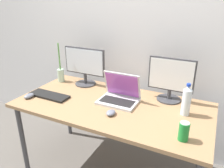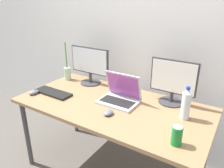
# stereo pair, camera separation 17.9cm
# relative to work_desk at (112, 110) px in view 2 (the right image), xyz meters

# --- Properties ---
(wall_back) EXTENTS (7.00, 0.08, 2.60)m
(wall_back) POSITION_rel_work_desk_xyz_m (0.00, 0.59, 0.62)
(wall_back) COLOR silver
(wall_back) RESTS_ON ground
(work_desk) EXTENTS (1.63, 0.81, 0.74)m
(work_desk) POSITION_rel_work_desk_xyz_m (0.00, 0.00, 0.00)
(work_desk) COLOR #424247
(work_desk) RESTS_ON ground
(monitor_left) EXTENTS (0.44, 0.21, 0.38)m
(monitor_left) POSITION_rel_work_desk_xyz_m (-0.44, 0.27, 0.27)
(monitor_left) COLOR #38383D
(monitor_left) RESTS_ON work_desk
(monitor_center) EXTENTS (0.39, 0.21, 0.38)m
(monitor_center) POSITION_rel_work_desk_xyz_m (0.42, 0.29, 0.26)
(monitor_center) COLOR #38383D
(monitor_center) RESTS_ON work_desk
(laptop_silver) EXTENTS (0.33, 0.24, 0.25)m
(laptop_silver) POSITION_rel_work_desk_xyz_m (0.04, 0.07, 0.12)
(laptop_silver) COLOR silver
(laptop_silver) RESTS_ON work_desk
(keyboard_main) EXTENTS (0.38, 0.14, 0.02)m
(keyboard_main) POSITION_rel_work_desk_xyz_m (-0.58, -0.12, 0.07)
(keyboard_main) COLOR black
(keyboard_main) RESTS_ON work_desk
(mouse_by_keyboard) EXTENTS (0.07, 0.10, 0.03)m
(mouse_by_keyboard) POSITION_rel_work_desk_xyz_m (0.07, -0.17, 0.08)
(mouse_by_keyboard) COLOR slate
(mouse_by_keyboard) RESTS_ON work_desk
(mouse_by_laptop) EXTENTS (0.07, 0.10, 0.04)m
(mouse_by_laptop) POSITION_rel_work_desk_xyz_m (-0.72, -0.23, 0.08)
(mouse_by_laptop) COLOR slate
(mouse_by_laptop) RESTS_ON work_desk
(water_bottle) EXTENTS (0.07, 0.07, 0.26)m
(water_bottle) POSITION_rel_work_desk_xyz_m (0.58, 0.09, 0.18)
(water_bottle) COLOR silver
(water_bottle) RESTS_ON work_desk
(soda_can_near_keyboard) EXTENTS (0.07, 0.07, 0.13)m
(soda_can_near_keyboard) POSITION_rel_work_desk_xyz_m (0.63, -0.25, 0.12)
(soda_can_near_keyboard) COLOR #197F33
(soda_can_near_keyboard) RESTS_ON work_desk
(bamboo_vase) EXTENTS (0.07, 0.07, 0.41)m
(bamboo_vase) POSITION_rel_work_desk_xyz_m (-0.72, 0.23, 0.14)
(bamboo_vase) COLOR #B2D1B7
(bamboo_vase) RESTS_ON work_desk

